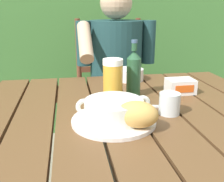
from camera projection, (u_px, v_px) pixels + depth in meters
dining_table at (116, 136)px, 0.93m from camera, size 1.23×0.98×0.75m
hedge_backdrop at (74, 2)px, 2.41m from camera, size 3.85×0.88×2.79m
chair_near_diner at (112, 95)px, 1.88m from camera, size 0.47×0.44×1.02m
person_eating at (117, 70)px, 1.62m from camera, size 0.48×0.47×1.22m
serving_plate at (114, 120)px, 0.82m from camera, size 0.26×0.26×0.01m
soup_bowl at (114, 109)px, 0.81m from camera, size 0.23×0.18×0.07m
bread_roll at (137, 114)px, 0.75m from camera, size 0.15×0.13×0.08m
beer_glass at (113, 80)px, 0.98m from camera, size 0.07×0.07×0.16m
beer_bottle at (134, 73)px, 1.04m from camera, size 0.06×0.06×0.22m
water_glass_small at (170, 104)px, 0.88m from camera, size 0.07×0.07×0.07m
butter_tub at (180, 86)px, 1.09m from camera, size 0.11×0.09×0.06m
table_knife at (144, 106)px, 0.95m from camera, size 0.16×0.06×0.01m
diner_bowl at (130, 74)px, 1.29m from camera, size 0.13×0.13×0.06m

